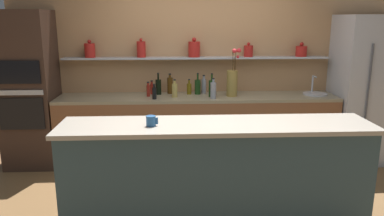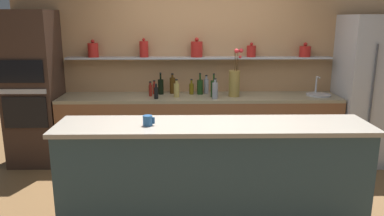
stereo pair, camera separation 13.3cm
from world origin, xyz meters
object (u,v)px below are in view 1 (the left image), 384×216
bottle_wine_6 (198,87)px  refrigerator (364,90)px  bottle_sauce_7 (148,90)px  bottle_oil_10 (189,88)px  bottle_spirit_1 (175,90)px  bottle_spirit_2 (204,86)px  oven_tower (29,90)px  bottle_wine_3 (158,87)px  sink_fixture (315,93)px  bottle_sauce_8 (154,93)px  bottle_spirit_0 (170,85)px  coffee_mug (151,121)px  bottle_spirit_9 (213,90)px  flower_vase (232,81)px  bottle_sauce_5 (152,88)px  bottle_wine_4 (212,88)px

bottle_wine_6 → refrigerator: bearing=-3.8°
bottle_sauce_7 → bottle_oil_10: size_ratio=0.94×
bottle_spirit_1 → bottle_spirit_2: bottle_spirit_2 is taller
oven_tower → bottle_wine_3: (1.68, 0.13, 0.01)m
sink_fixture → bottle_spirit_1: bearing=-177.7°
bottle_wine_6 → bottle_sauce_8: 0.65m
bottle_wine_6 → bottle_sauce_7: bearing=-170.0°
bottle_spirit_0 → coffee_mug: 1.94m
sink_fixture → bottle_spirit_1: sink_fixture is taller
bottle_sauce_7 → coffee_mug: (0.14, -1.75, 0.06)m
oven_tower → bottle_spirit_2: size_ratio=8.00×
bottle_spirit_9 → coffee_mug: (-0.71, -1.57, 0.03)m
bottle_sauce_8 → bottle_spirit_9: size_ratio=0.74×
sink_fixture → flower_vase: bearing=-177.8°
bottle_wine_6 → flower_vase: bearing=-18.2°
bottle_spirit_1 → bottle_sauce_5: bearing=145.4°
refrigerator → bottle_spirit_1: bearing=-179.3°
sink_fixture → bottle_wine_3: bottle_wine_3 is taller
refrigerator → oven_tower: oven_tower is taller
bottle_wine_3 → bottle_wine_4: size_ratio=0.95×
bottle_wine_6 → bottle_spirit_2: bearing=38.3°
bottle_wine_4 → bottle_spirit_9: bearing=-85.8°
flower_vase → bottle_sauce_7: 1.13m
flower_vase → bottle_wine_6: 0.49m
bottle_wine_4 → bottle_sauce_8: size_ratio=1.59×
bottle_wine_4 → bottle_sauce_8: bearing=-171.9°
sink_fixture → bottle_spirit_9: (-1.42, -0.19, 0.09)m
bottle_spirit_2 → sink_fixture: bearing=-6.6°
bottle_wine_3 → bottle_wine_6: size_ratio=1.02×
bottle_spirit_2 → bottle_spirit_9: bottle_spirit_9 is taller
bottle_spirit_1 → bottle_sauce_5: bottle_spirit_1 is taller
bottle_sauce_8 → coffee_mug: (0.05, -1.58, 0.06)m
bottle_wine_6 → bottle_sauce_8: (-0.58, -0.29, -0.02)m
sink_fixture → coffee_mug: (-2.13, -1.76, 0.12)m
bottle_spirit_0 → bottle_wine_3: size_ratio=0.93×
bottle_spirit_2 → flower_vase: bearing=-31.2°
bottle_wine_3 → bottle_spirit_9: bottle_wine_3 is taller
bottle_sauce_7 → bottle_sauce_8: bearing=-62.4°
sink_fixture → bottle_oil_10: size_ratio=1.54×
refrigerator → bottle_sauce_7: size_ratio=10.01×
bottle_spirit_9 → bottle_wine_3: bearing=156.6°
bottle_wine_3 → bottle_sauce_8: bottle_wine_3 is taller
oven_tower → bottle_wine_3: size_ratio=6.86×
bottle_spirit_1 → bottle_wine_3: size_ratio=0.80×
bottle_spirit_0 → bottle_spirit_1: bearing=-76.2°
flower_vase → bottle_wine_6: bearing=161.8°
bottle_spirit_0 → bottle_spirit_1: (0.06, -0.25, -0.02)m
refrigerator → bottle_wine_3: bearing=176.6°
bottle_spirit_1 → bottle_wine_4: (0.49, 0.00, 0.02)m
sink_fixture → refrigerator: bearing=-4.2°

